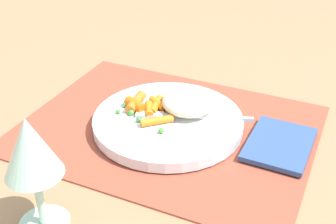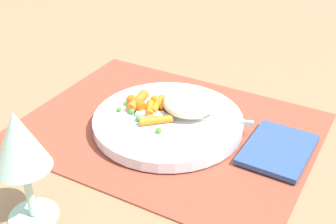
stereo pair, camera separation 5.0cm
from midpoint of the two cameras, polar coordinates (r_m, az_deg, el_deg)
The scene contains 9 objects.
ground_plane at distance 0.75m, azimuth 1.92°, elevation -2.24°, with size 2.40×2.40×0.00m, color #997551.
placemat at distance 0.75m, azimuth 1.92°, elevation -2.05°, with size 0.46×0.36×0.01m, color #9E4733.
plate at distance 0.74m, azimuth 1.94°, elevation -1.29°, with size 0.24×0.24×0.02m, color white.
rice_mound at distance 0.75m, azimuth 4.77°, elevation 1.25°, with size 0.09×0.09×0.03m, color beige.
carrot_portion at distance 0.75m, azimuth -0.75°, elevation 0.73°, with size 0.10×0.09×0.02m.
pea_scatter at distance 0.75m, azimuth -1.24°, elevation 0.21°, with size 0.10×0.09×0.01m.
fork at distance 0.73m, azimuth 3.63°, elevation -0.65°, with size 0.18×0.07×0.01m.
wine_glass at distance 0.54m, azimuth -15.59°, elevation -4.00°, with size 0.07×0.07×0.16m.
napkin at distance 0.71m, azimuth 15.57°, elevation -4.56°, with size 0.09×0.12×0.01m, color #33518C.
Camera 2 is at (-0.30, 0.54, 0.41)m, focal length 48.79 mm.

